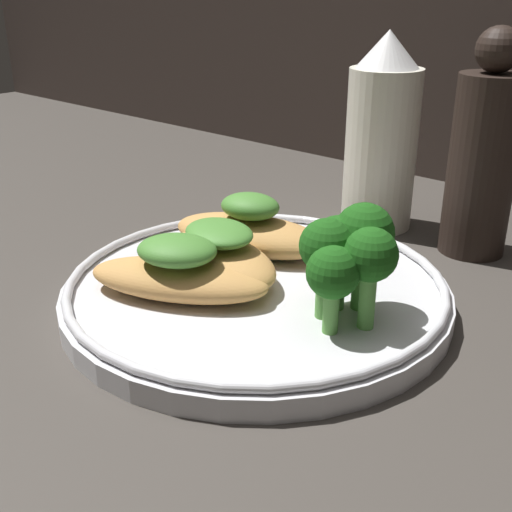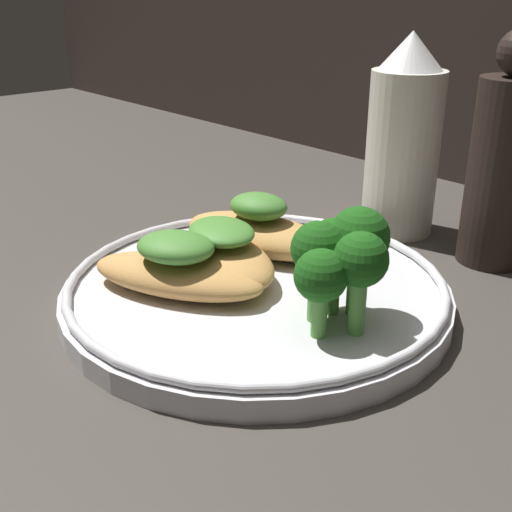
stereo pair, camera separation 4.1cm
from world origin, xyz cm
name	(u,v)px [view 2 (the right image)]	position (x,y,z in cm)	size (l,w,h in cm)	color
ground_plane	(256,310)	(0.00, 0.00, -0.50)	(180.00, 180.00, 1.00)	#3D3833
plate	(256,290)	(0.00, 0.00, 0.99)	(24.93, 24.93, 2.00)	silver
grilled_meat_front	(177,269)	(-2.55, -4.34, 2.94)	(12.33, 9.28, 3.91)	tan
grilled_meat_middle	(222,254)	(-2.60, -0.67, 2.93)	(10.97, 7.47, 3.74)	tan
grilled_meat_back	(259,231)	(-3.92, 3.80, 2.99)	(12.68, 8.36, 4.35)	tan
broccoli_bunch	(340,255)	(6.62, 0.25, 5.53)	(5.84, 6.74, 6.58)	#569942
sauce_bottle	(403,140)	(-2.02, 17.77, 7.65)	(5.87, 5.87, 15.99)	silver
pepper_grinder	(504,164)	(6.63, 17.77, 7.49)	(4.95, 4.95, 16.67)	black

